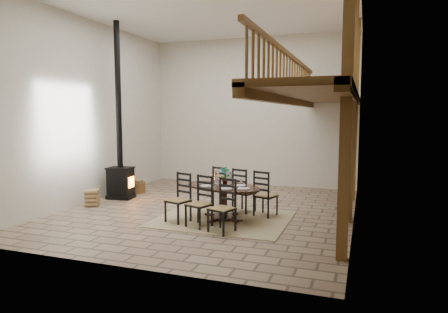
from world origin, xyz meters
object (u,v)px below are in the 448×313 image
(log_basket, at_px, (137,187))
(log_stack, at_px, (92,198))
(wood_stove, at_px, (120,160))
(dining_table, at_px, (223,202))

(log_basket, xyz_separation_m, log_stack, (-0.12, -2.02, 0.04))
(wood_stove, relative_size, log_stack, 11.23)
(wood_stove, bearing_deg, log_basket, 85.51)
(log_stack, bearing_deg, wood_stove, 81.91)
(dining_table, height_order, log_stack, dining_table)
(wood_stove, xyz_separation_m, log_stack, (-0.16, -1.09, -0.89))
(dining_table, relative_size, wood_stove, 0.51)
(dining_table, height_order, log_basket, dining_table)
(dining_table, xyz_separation_m, wood_stove, (-3.56, 1.19, 0.70))
(log_basket, relative_size, log_stack, 1.13)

